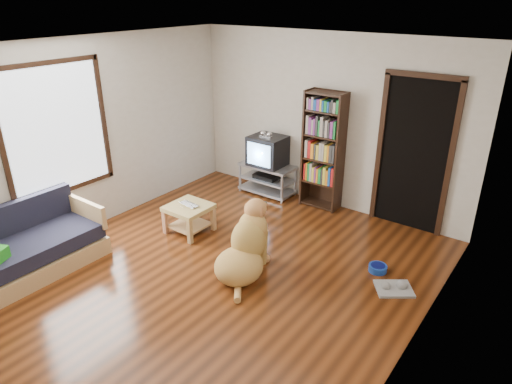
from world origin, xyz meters
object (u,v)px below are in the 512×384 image
Objects in this scene: grey_rag at (394,289)px; bookshelf at (324,145)px; coffee_table at (189,213)px; dog at (246,248)px; laptop at (187,206)px; tv_stand at (267,178)px; sofa at (24,253)px; dog_bowl at (378,268)px; crt_tv at (268,150)px.

bookshelf is (-1.77, 1.47, 0.99)m from grey_rag.
coffee_table is 0.52× the size of dog.
laptop is at bearing -90.00° from coffee_table.
sofa reaches higher than tv_stand.
bookshelf reaches higher than sofa.
coffee_table is at bearing -166.24° from dog_bowl.
tv_stand is 1.20m from bookshelf.
dog_bowl is (2.53, 0.65, -0.37)m from laptop.
crt_tv reaches higher than tv_stand.
sofa is at bearing -114.66° from coffee_table.
dog is (-1.57, -0.71, 0.32)m from grey_rag.
laptop is at bearing -171.97° from grey_rag.
bookshelf reaches higher than tv_stand.
bookshelf is 3.27× the size of coffee_table.
crt_tv reaches higher than sofa.
sofa is 2.63m from dog.
laptop is 1.34× the size of dog_bowl.
laptop is 2.63m from dog_bowl.
crt_tv is at bearing 90.00° from tv_stand.
tv_stand is at bearing 153.18° from grey_rag.
grey_rag is (0.30, -0.25, -0.03)m from dog_bowl.
dog reaches higher than tv_stand.
dog_bowl is 2.14m from bookshelf.
sofa reaches higher than dog_bowl.
laptop is 1.83m from crt_tv.
laptop is 0.16× the size of bookshelf.
crt_tv is at bearing 154.64° from dog_bowl.
dog_bowl is 0.12× the size of bookshelf.
laptop is 0.74× the size of grey_rag.
dog_bowl is at bearing 13.76° from coffee_table.
sofa reaches higher than grey_rag.
crt_tv is (-2.72, 1.40, 0.73)m from grey_rag.
grey_rag is 0.22× the size of bookshelf.
tv_stand is at bearing -90.00° from crt_tv.
grey_rag is 3.14m from crt_tv.
coffee_table is (0.00, 0.03, -0.13)m from laptop.
coffee_table is at bearing 96.35° from laptop.
dog_bowl is 0.39m from grey_rag.
dog reaches higher than dog_bowl.
coffee_table is (-2.83, -0.37, 0.27)m from grey_rag.
coffee_table is 1.30m from dog.
coffee_table is at bearing -93.47° from crt_tv.
crt_tv is 0.99m from bookshelf.
laptop is at bearing -93.45° from tv_stand.
dog reaches higher than coffee_table.
crt_tv is 1.05× the size of coffee_table.
crt_tv is at bearing -175.68° from bookshelf.
laptop is 2.88m from grey_rag.
tv_stand is 3.76m from sofa.
tv_stand is 0.50× the size of sofa.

